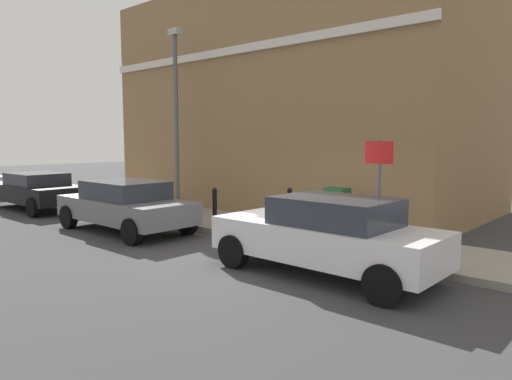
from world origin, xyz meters
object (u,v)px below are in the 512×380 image
(utility_cabinet, at_px, (337,213))
(bollard_far_kerb, at_px, (215,206))
(car_grey, at_px, (125,205))
(car_black, at_px, (36,190))
(car_white, at_px, (327,235))
(street_sign, at_px, (379,180))
(bollard_near_cabinet, at_px, (290,206))
(lamppost, at_px, (176,112))

(utility_cabinet, xyz_separation_m, bollard_far_kerb, (-1.23, 2.96, 0.02))
(car_grey, distance_m, car_black, 5.79)
(car_black, bearing_deg, car_white, 179.25)
(street_sign, bearing_deg, bollard_near_cabinet, 67.60)
(car_black, relative_size, street_sign, 1.94)
(car_black, relative_size, bollard_far_kerb, 4.30)
(utility_cabinet, bearing_deg, car_grey, 119.37)
(car_black, xyz_separation_m, lamppost, (2.45, -4.78, 2.61))
(car_white, relative_size, car_grey, 1.00)
(lamppost, bearing_deg, car_white, -108.43)
(street_sign, height_order, lamppost, lamppost)
(bollard_near_cabinet, xyz_separation_m, street_sign, (-1.33, -3.22, 0.96))
(car_white, relative_size, lamppost, 0.74)
(bollard_far_kerb, xyz_separation_m, street_sign, (0.01, -4.67, 0.96))
(utility_cabinet, bearing_deg, street_sign, -125.68)
(bollard_near_cabinet, distance_m, street_sign, 3.61)
(utility_cabinet, height_order, lamppost, lamppost)
(bollard_near_cabinet, bearing_deg, street_sign, -112.40)
(car_black, relative_size, lamppost, 0.78)
(utility_cabinet, distance_m, bollard_near_cabinet, 1.51)
(car_grey, xyz_separation_m, car_black, (0.11, 5.79, -0.03))
(street_sign, bearing_deg, bollard_far_kerb, 90.10)
(utility_cabinet, bearing_deg, bollard_near_cabinet, 86.21)
(car_white, relative_size, bollard_far_kerb, 4.07)
(car_grey, distance_m, street_sign, 6.78)
(utility_cabinet, distance_m, lamppost, 6.41)
(bollard_near_cabinet, relative_size, street_sign, 0.45)
(bollard_near_cabinet, xyz_separation_m, bollard_far_kerb, (-1.33, 1.45, 0.00))
(car_black, relative_size, utility_cabinet, 3.88)
(bollard_far_kerb, height_order, street_sign, street_sign)
(street_sign, bearing_deg, lamppost, 81.94)
(lamppost, bearing_deg, utility_cabinet, -88.47)
(car_grey, relative_size, utility_cabinet, 3.66)
(lamppost, bearing_deg, street_sign, -98.06)
(car_grey, bearing_deg, bollard_far_kerb, -141.30)
(utility_cabinet, distance_m, street_sign, 2.32)
(utility_cabinet, xyz_separation_m, bollard_near_cabinet, (0.10, 1.51, 0.02))
(bollard_near_cabinet, relative_size, bollard_far_kerb, 1.00)
(car_grey, height_order, car_black, car_grey)
(bollard_far_kerb, height_order, lamppost, lamppost)
(car_grey, distance_m, bollard_far_kerb, 2.39)
(bollard_far_kerb, bearing_deg, bollard_near_cabinet, -47.46)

